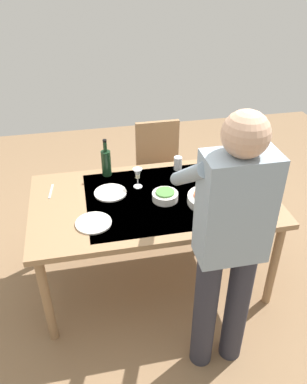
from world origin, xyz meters
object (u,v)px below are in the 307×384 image
Objects in this scene: chair_near at (159,165)px; water_cup_far_left at (178,163)px; wine_bottle at (106,162)px; wine_glass_left at (138,175)px; serving_bowl_pasta at (209,199)px; side_bowl_salad at (165,196)px; dinner_plate_far at (110,193)px; dinner_plate_near at (94,223)px; dining_table at (154,206)px; person_server at (229,240)px; water_cup_near_left at (241,184)px; water_cup_near_right at (250,193)px.

water_cup_far_left is at bearing 93.67° from chair_near.
wine_glass_left is (-0.20, 0.22, -0.01)m from wine_bottle.
serving_bowl_pasta is 0.30m from side_bowl_salad.
dinner_plate_far is (0.36, -0.15, -0.03)m from side_bowl_salad.
dinner_plate_far is at bearing 12.55° from wine_glass_left.
side_bowl_salad reaches higher than dinner_plate_near.
wine_glass_left reaches higher than dining_table.
water_cup_far_left is 0.50m from serving_bowl_pasta.
dinner_plate_far reaches higher than dining_table.
wine_bottle is 0.83m from serving_bowl_pasta.
serving_bowl_pasta and side_bowl_salad have the same top height.
serving_bowl_pasta is at bearing -99.99° from person_server.
dinner_plate_near is (0.15, 0.59, -0.10)m from wine_bottle.
person_server is 5.71× the size of wine_bottle.
wine_bottle is at bearing -64.42° from person_server.
water_cup_near_left is at bearing -117.62° from person_server.
water_cup_near_left is at bearing 179.97° from side_bowl_salad.
chair_near reaches higher than water_cup_near_right.
dinner_plate_far is at bearing -9.60° from water_cup_near_left.
water_cup_far_left is (-0.27, -0.36, 0.12)m from dining_table.
serving_bowl_pasta is at bearing 161.32° from side_bowl_salad.
wine_glass_left is 0.79m from water_cup_near_right.
water_cup_near_right is at bearing 175.74° from serving_bowl_pasta.
dinner_plate_near is (0.70, 0.56, -0.05)m from water_cup_far_left.
water_cup_near_left is (-0.39, 0.90, 0.30)m from chair_near.
chair_near reaches higher than water_cup_near_left.
chair_near is 3.96× the size of dinner_plate_far.
person_server is 1.25m from wine_bottle.
wine_glass_left is 0.52m from dinner_plate_near.
person_server is 0.89m from dinner_plate_near.
wine_bottle reaches higher than water_cup_far_left.
dinner_plate_far is at bearing -16.29° from water_cup_near_right.
dining_table is 0.91m from chair_near.
wine_bottle is at bearing -90.92° from dinner_plate_far.
person_server is 1.11m from water_cup_far_left.
water_cup_far_left is (0.38, -0.51, -0.00)m from water_cup_near_right.
water_cup_near_left is at bearing 164.16° from wine_glass_left.
water_cup_near_right is at bearing -123.44° from person_server.
side_bowl_salad is at bearing -75.73° from person_server.
dining_table is 0.46m from water_cup_far_left.
side_bowl_salad is (0.29, -0.10, 0.00)m from serving_bowl_pasta.
person_server reaches higher than water_cup_near_right.
serving_bowl_pasta is at bearing 20.26° from water_cup_near_left.
water_cup_near_right is 0.97m from dinner_plate_far.
side_bowl_salad is 0.53m from dinner_plate_near.
water_cup_near_left reaches higher than water_cup_far_left.
side_bowl_salad is (0.55, -0.00, -0.02)m from water_cup_near_left.
dining_table is at bearing -71.12° from person_server.
wine_glass_left is at bearing 132.90° from wine_bottle.
wine_glass_left is 0.54m from serving_bowl_pasta.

